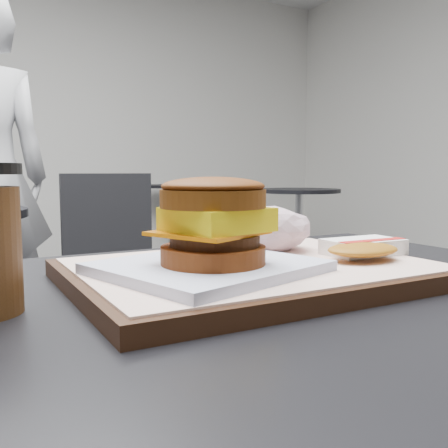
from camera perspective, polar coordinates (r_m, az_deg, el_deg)
serving_tray at (r=0.54m, az=3.32°, el=-5.50°), size 0.38×0.28×0.02m
breakfast_sandwich at (r=0.48m, az=-1.37°, el=-1.00°), size 0.23×0.22×0.09m
hash_brown at (r=0.59m, az=15.60°, el=-2.65°), size 0.12×0.09×0.02m
crumpled_wrapper at (r=0.61m, az=4.62°, el=-0.54°), size 0.12×0.10×0.05m
neighbor_chair at (r=2.25m, az=-16.04°, el=-3.87°), size 0.60×0.42×0.88m
bg_table_near at (r=4.06m, az=8.53°, el=1.35°), size 0.66×0.66×0.75m
bg_table_far at (r=5.34m, az=-6.14°, el=2.48°), size 0.66×0.66×0.75m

